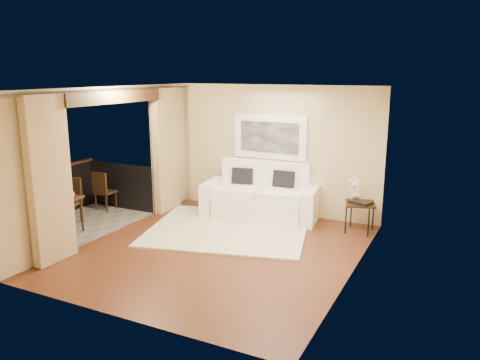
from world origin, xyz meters
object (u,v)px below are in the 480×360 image
Objects in this scene: side_table at (360,206)px; orchid at (355,189)px; bistro_table at (62,202)px; sofa at (262,197)px; balcony_chair_near at (70,197)px; ice_bucket at (61,190)px; balcony_chair_far at (102,189)px.

orchid is at bearing 141.33° from side_table.
bistro_table reaches higher than side_table.
orchid is 5.49m from bistro_table.
balcony_chair_near is at bearing -154.87° from sofa.
orchid is at bearing 26.84° from ice_bucket.
balcony_chair_near is (-0.00, -0.90, 0.03)m from balcony_chair_far.
balcony_chair_near is (-0.34, 0.53, -0.08)m from bistro_table.
bistro_table is (-4.82, -2.63, -0.20)m from orchid.
side_table is 0.72× the size of balcony_chair_near.
ice_bucket is (-4.95, -2.51, -0.02)m from orchid.
orchid is at bearing -7.65° from sofa.
ice_bucket is at bearing -154.75° from side_table.
balcony_chair_far is at bearing -167.50° from sofa.
bistro_table is at bearing -42.10° from ice_bucket.
balcony_chair_near is at bearing -157.92° from orchid.
sofa is 5.35× the size of orchid.
bistro_table is 0.79× the size of balcony_chair_far.
orchid reaches higher than ice_bucket.
sofa reaches higher than bistro_table.
balcony_chair_far reaches higher than side_table.
ice_bucket is (0.21, -0.41, 0.26)m from balcony_chair_near.
sofa reaches higher than orchid.
sofa is 12.33× the size of ice_bucket.
side_table is at bearing 25.25° from ice_bucket.
sofa is at bearing 42.22° from bistro_table.
sofa reaches higher than side_table.
orchid is 0.53× the size of balcony_chair_far.
bistro_table is 0.75× the size of balcony_chair_near.
bistro_table is at bearing -72.57° from balcony_chair_near.
ice_bucket is at bearing -153.16° from orchid.
balcony_chair_far is at bearing 74.33° from balcony_chair_near.
side_table is 5.66m from balcony_chair_near.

